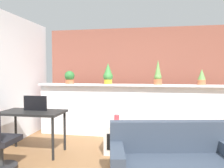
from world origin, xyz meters
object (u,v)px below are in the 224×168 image
(potted_plant_3, at_px, (202,77))
(side_cube_shelf, at_px, (117,139))
(vase_on_shelf, at_px, (117,120))
(couch, at_px, (174,168))
(potted_plant_0, at_px, (70,77))
(potted_plant_2, at_px, (158,74))
(potted_plant_1, at_px, (108,74))
(tv_monitor, at_px, (35,103))
(desk, at_px, (32,116))

(potted_plant_3, distance_m, side_cube_shelf, 2.19)
(vase_on_shelf, xyz_separation_m, couch, (0.90, -1.16, -0.31))
(side_cube_shelf, bearing_deg, potted_plant_0, 143.08)
(potted_plant_2, bearing_deg, potted_plant_1, -179.08)
(tv_monitor, relative_size, couch, 0.26)
(potted_plant_0, distance_m, side_cube_shelf, 1.88)
(vase_on_shelf, distance_m, couch, 1.50)
(vase_on_shelf, bearing_deg, potted_plant_2, 51.91)
(potted_plant_0, xyz_separation_m, desk, (-0.24, -1.20, -0.66))
(potted_plant_2, relative_size, couch, 0.31)
(desk, height_order, side_cube_shelf, desk)
(potted_plant_2, bearing_deg, desk, -150.93)
(potted_plant_1, distance_m, vase_on_shelf, 1.26)
(potted_plant_0, distance_m, vase_on_shelf, 1.70)
(couch, bearing_deg, side_cube_shelf, 127.92)
(potted_plant_1, relative_size, potted_plant_3, 1.41)
(potted_plant_0, distance_m, desk, 1.39)
(potted_plant_1, bearing_deg, side_cube_shelf, -69.53)
(tv_monitor, relative_size, side_cube_shelf, 0.87)
(tv_monitor, distance_m, couch, 2.60)
(desk, relative_size, tv_monitor, 2.53)
(potted_plant_0, bearing_deg, desk, -101.17)
(potted_plant_3, relative_size, desk, 0.30)
(potted_plant_0, height_order, potted_plant_3, potted_plant_3)
(tv_monitor, xyz_separation_m, vase_on_shelf, (1.45, 0.21, -0.29))
(potted_plant_0, relative_size, potted_plant_2, 0.55)
(desk, distance_m, side_cube_shelf, 1.55)
(vase_on_shelf, bearing_deg, side_cube_shelf, -69.74)
(potted_plant_0, height_order, tv_monitor, potted_plant_0)
(potted_plant_1, distance_m, desk, 1.80)
(tv_monitor, bearing_deg, side_cube_shelf, 7.69)
(potted_plant_0, relative_size, desk, 0.26)
(desk, relative_size, side_cube_shelf, 2.20)
(potted_plant_1, height_order, couch, potted_plant_1)
(desk, xyz_separation_m, couch, (2.36, -0.87, -0.38))
(potted_plant_0, xyz_separation_m, tv_monitor, (-0.22, -1.12, -0.44))
(potted_plant_3, bearing_deg, desk, -157.47)
(potted_plant_3, height_order, tv_monitor, potted_plant_3)
(potted_plant_3, bearing_deg, potted_plant_2, -176.20)
(potted_plant_2, bearing_deg, vase_on_shelf, -128.09)
(side_cube_shelf, relative_size, vase_on_shelf, 2.77)
(side_cube_shelf, xyz_separation_m, couch, (0.89, -1.15, 0.03))
(potted_plant_3, relative_size, vase_on_shelf, 1.81)
(tv_monitor, bearing_deg, vase_on_shelf, 8.24)
(side_cube_shelf, height_order, couch, couch)
(desk, height_order, couch, couch)
(vase_on_shelf, bearing_deg, tv_monitor, -171.76)
(potted_plant_1, xyz_separation_m, vase_on_shelf, (0.34, -0.91, -0.80))
(couch, bearing_deg, desk, 159.81)
(potted_plant_1, relative_size, vase_on_shelf, 2.54)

